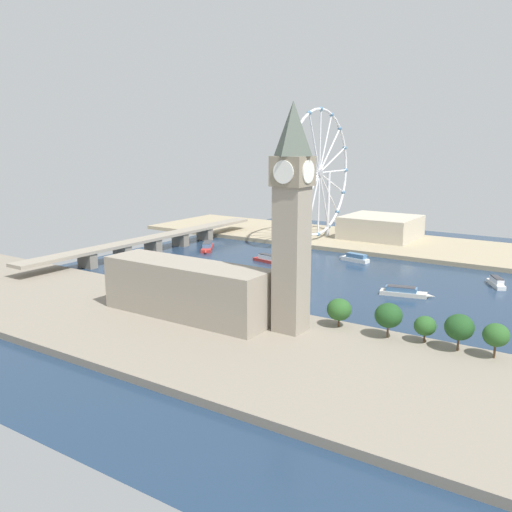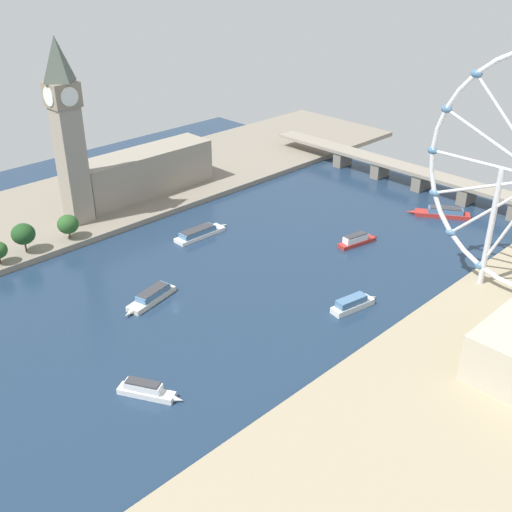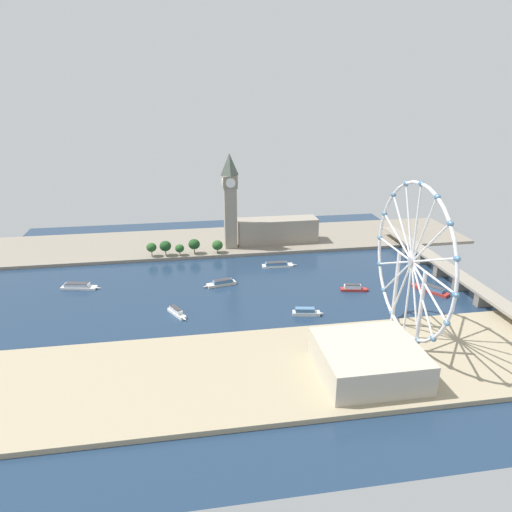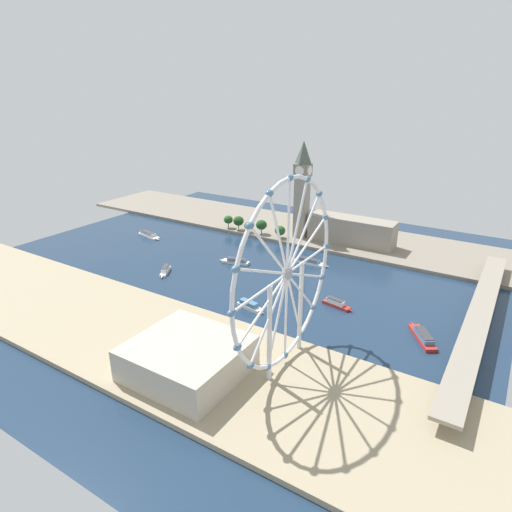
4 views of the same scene
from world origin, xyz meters
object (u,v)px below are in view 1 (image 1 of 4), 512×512
(tour_boat_2, at_px, (403,292))
(tour_boat_4, at_px, (496,282))
(parliament_block, at_px, (187,289))
(riverside_hall, at_px, (381,227))
(river_bridge, at_px, (153,241))
(tour_boat_3, at_px, (355,258))
(clock_tower, at_px, (292,216))
(ferris_wheel, at_px, (319,174))
(tour_boat_1, at_px, (266,259))
(tour_boat_0, at_px, (283,291))
(tour_boat_6, at_px, (207,246))

(tour_boat_2, relative_size, tour_boat_4, 1.30)
(parliament_block, relative_size, riverside_hall, 1.48)
(river_bridge, relative_size, tour_boat_3, 9.55)
(clock_tower, height_order, river_bridge, clock_tower)
(ferris_wheel, xyz_separation_m, river_bridge, (-96.78, 81.51, -45.14))
(riverside_hall, distance_m, tour_boat_3, 80.59)
(ferris_wheel, xyz_separation_m, riverside_hall, (34.30, -37.38, -41.86))
(clock_tower, xyz_separation_m, parliament_block, (-8.54, 48.02, -35.30))
(riverside_hall, relative_size, tour_boat_2, 1.95)
(tour_boat_1, bearing_deg, ferris_wheel, -76.15)
(river_bridge, relative_size, tour_boat_0, 6.83)
(river_bridge, distance_m, tour_boat_1, 86.89)
(tour_boat_2, bearing_deg, parliament_block, -137.49)
(tour_boat_3, height_order, tour_boat_4, tour_boat_4)
(riverside_hall, height_order, tour_boat_2, riverside_hall)
(riverside_hall, height_order, river_bridge, riverside_hall)
(tour_boat_0, bearing_deg, tour_boat_4, -137.10)
(river_bridge, xyz_separation_m, tour_boat_2, (-9.57, -187.00, -6.25))
(ferris_wheel, distance_m, tour_boat_2, 158.37)
(clock_tower, height_order, tour_boat_1, clock_tower)
(tour_boat_2, bearing_deg, tour_boat_6, 153.69)
(tour_boat_1, relative_size, tour_boat_2, 0.86)
(tour_boat_6, bearing_deg, tour_boat_2, 42.69)
(ferris_wheel, relative_size, tour_boat_0, 3.12)
(tour_boat_0, bearing_deg, ferris_wheel, -68.29)
(tour_boat_2, bearing_deg, ferris_wheel, 122.10)
(tour_boat_2, bearing_deg, clock_tower, -114.27)
(parliament_block, relative_size, tour_boat_1, 3.33)
(clock_tower, distance_m, river_bridge, 198.86)
(riverside_hall, relative_size, tour_boat_1, 2.26)
(riverside_hall, xyz_separation_m, tour_boat_1, (-113.28, 34.06, -9.34))
(tour_boat_6, bearing_deg, tour_boat_0, 22.68)
(tour_boat_3, relative_size, tour_boat_4, 1.06)
(ferris_wheel, bearing_deg, parliament_block, -168.77)
(tour_boat_2, bearing_deg, tour_boat_0, -161.01)
(clock_tower, relative_size, riverside_hall, 1.68)
(ferris_wheel, height_order, tour_boat_4, ferris_wheel)
(riverside_hall, height_order, tour_boat_1, riverside_hall)
(tour_boat_1, bearing_deg, clock_tower, 138.20)
(river_bridge, bearing_deg, tour_boat_6, -40.85)
(riverside_hall, bearing_deg, tour_boat_6, 137.41)
(parliament_block, xyz_separation_m, river_bridge, (103.91, 121.35, -6.66))
(tour_boat_0, xyz_separation_m, tour_boat_1, (60.19, 48.93, 0.26))
(tour_boat_0, bearing_deg, tour_boat_6, -32.53)
(tour_boat_6, bearing_deg, clock_tower, 15.33)
(tour_boat_3, bearing_deg, clock_tower, 114.29)
(river_bridge, relative_size, tour_boat_4, 10.16)
(riverside_hall, bearing_deg, clock_tower, -167.43)
(tour_boat_6, bearing_deg, tour_boat_4, 58.56)
(ferris_wheel, distance_m, tour_boat_6, 101.29)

